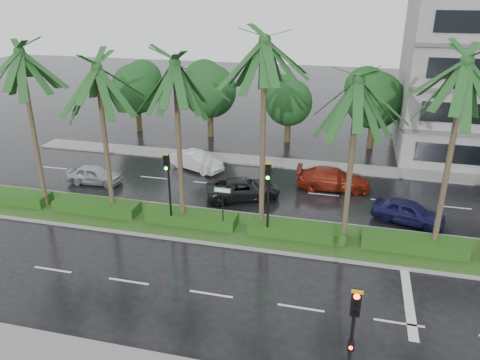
% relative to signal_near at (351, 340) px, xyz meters
% --- Properties ---
extents(ground, '(120.00, 120.00, 0.00)m').
position_rel_signal_near_xyz_m(ground, '(-6.00, 9.39, -2.50)').
color(ground, black).
rests_on(ground, ground).
extents(far_sidewalk, '(40.00, 2.00, 0.12)m').
position_rel_signal_near_xyz_m(far_sidewalk, '(-6.00, 21.39, -2.44)').
color(far_sidewalk, gray).
rests_on(far_sidewalk, ground).
extents(median, '(36.00, 4.00, 0.15)m').
position_rel_signal_near_xyz_m(median, '(-6.00, 10.39, -2.42)').
color(median, gray).
rests_on(median, ground).
extents(hedge, '(35.20, 1.40, 0.60)m').
position_rel_signal_near_xyz_m(hedge, '(-6.00, 10.39, -2.05)').
color(hedge, '#144513').
rests_on(hedge, median).
extents(lane_markings, '(34.00, 13.06, 0.01)m').
position_rel_signal_near_xyz_m(lane_markings, '(-2.96, 8.96, -2.50)').
color(lane_markings, silver).
rests_on(lane_markings, ground).
extents(palm_row, '(26.30, 4.20, 10.95)m').
position_rel_signal_near_xyz_m(palm_row, '(-7.25, 10.41, 6.13)').
color(palm_row, '#3A3121').
rests_on(palm_row, median).
extents(signal_near, '(0.34, 0.45, 4.36)m').
position_rel_signal_near_xyz_m(signal_near, '(0.00, 0.00, 0.00)').
color(signal_near, black).
rests_on(signal_near, near_sidewalk).
extents(signal_median_left, '(0.34, 0.42, 4.36)m').
position_rel_signal_near_xyz_m(signal_median_left, '(-10.00, 9.69, 0.49)').
color(signal_median_left, black).
rests_on(signal_median_left, median).
extents(signal_median_right, '(0.34, 0.42, 4.36)m').
position_rel_signal_near_xyz_m(signal_median_right, '(-4.50, 9.69, 0.49)').
color(signal_median_right, black).
rests_on(signal_median_right, median).
extents(street_sign, '(0.95, 0.09, 2.60)m').
position_rel_signal_near_xyz_m(street_sign, '(-7.00, 9.87, -0.38)').
color(street_sign, black).
rests_on(street_sign, median).
extents(bg_trees, '(32.94, 5.36, 7.74)m').
position_rel_signal_near_xyz_m(bg_trees, '(-4.37, 26.98, 1.93)').
color(bg_trees, '#3A2F1A').
rests_on(bg_trees, ground).
extents(car_silver, '(1.68, 3.81, 1.28)m').
position_rel_signal_near_xyz_m(car_silver, '(-17.50, 14.48, -1.87)').
color(car_silver, '#ADAFB5').
rests_on(car_silver, ground).
extents(car_white, '(2.94, 4.37, 1.36)m').
position_rel_signal_near_xyz_m(car_white, '(-11.50, 18.63, -1.82)').
color(car_white, silver).
rests_on(car_white, ground).
extents(car_darkgrey, '(3.93, 5.23, 1.32)m').
position_rel_signal_near_xyz_m(car_darkgrey, '(-7.00, 14.60, -1.84)').
color(car_darkgrey, black).
rests_on(car_darkgrey, ground).
extents(car_red, '(2.26, 4.99, 1.42)m').
position_rel_signal_near_xyz_m(car_red, '(-1.50, 17.52, -1.79)').
color(car_red, maroon).
rests_on(car_red, ground).
extents(car_blue, '(2.82, 4.34, 1.37)m').
position_rel_signal_near_xyz_m(car_blue, '(3.00, 13.61, -1.82)').
color(car_blue, '#171847').
rests_on(car_blue, ground).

